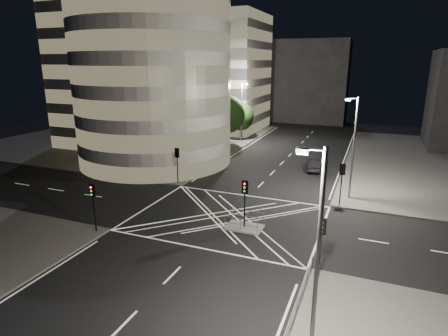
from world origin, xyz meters
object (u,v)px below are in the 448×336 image
at_px(street_lamp_left_near, 193,128).
at_px(street_lamp_right_near, 316,254).
at_px(sedan, 313,165).
at_px(street_lamp_left_far, 242,111).
at_px(traffic_signal_fl, 177,159).
at_px(traffic_signal_nl, 93,199).
at_px(street_lamp_right_far, 353,145).
at_px(traffic_signal_island, 245,195).
at_px(central_island, 244,227).
at_px(traffic_signal_fr, 342,176).
at_px(traffic_signal_nr, 321,237).

distance_m(street_lamp_left_near, street_lamp_right_near, 32.13).
xyz_separation_m(street_lamp_left_near, sedan, (13.94, 5.97, -4.81)).
distance_m(street_lamp_left_far, street_lamp_right_near, 47.88).
bearing_deg(street_lamp_right_near, street_lamp_left_far, 113.21).
xyz_separation_m(traffic_signal_fl, traffic_signal_nl, (0.00, -13.60, 0.00)).
bearing_deg(street_lamp_left_far, street_lamp_right_far, -48.06).
relative_size(street_lamp_left_near, street_lamp_left_far, 1.00).
relative_size(traffic_signal_island, street_lamp_left_far, 0.40).
bearing_deg(traffic_signal_fl, traffic_signal_island, -37.54).
relative_size(street_lamp_right_far, sedan, 2.25).
bearing_deg(traffic_signal_fl, traffic_signal_nl, -90.00).
distance_m(traffic_signal_nl, street_lamp_left_far, 36.90).
relative_size(traffic_signal_island, sedan, 0.90).
bearing_deg(traffic_signal_nl, street_lamp_right_far, 40.91).
bearing_deg(traffic_signal_nl, central_island, 26.14).
bearing_deg(traffic_signal_fr, street_lamp_left_far, 128.17).
height_order(traffic_signal_nr, traffic_signal_island, same).
bearing_deg(sedan, traffic_signal_fr, 100.41).
relative_size(street_lamp_left_near, sedan, 2.25).
xyz_separation_m(central_island, street_lamp_left_near, (-11.44, 13.50, 5.47)).
bearing_deg(traffic_signal_nr, traffic_signal_fr, 90.00).
distance_m(traffic_signal_fr, sedan, 12.17).
bearing_deg(street_lamp_right_near, traffic_signal_fr, 91.75).
xyz_separation_m(central_island, traffic_signal_fr, (6.80, 8.30, 2.84)).
xyz_separation_m(traffic_signal_fl, street_lamp_left_near, (-0.64, 5.20, 2.63)).
height_order(street_lamp_right_near, sedan, street_lamp_right_near).
xyz_separation_m(traffic_signal_nl, sedan, (13.30, 24.77, -2.18)).
bearing_deg(sedan, street_lamp_left_far, -51.41).
distance_m(traffic_signal_nl, street_lamp_right_far, 24.27).
distance_m(traffic_signal_nr, street_lamp_left_near, 26.32).
relative_size(traffic_signal_fr, street_lamp_left_far, 0.40).
height_order(central_island, street_lamp_right_far, street_lamp_right_far).
xyz_separation_m(traffic_signal_nl, street_lamp_left_far, (-0.64, 36.80, 2.63)).
bearing_deg(street_lamp_left_near, street_lamp_right_near, -54.03).
xyz_separation_m(traffic_signal_island, street_lamp_right_far, (7.44, 10.50, 2.63)).
bearing_deg(street_lamp_left_far, traffic_signal_fl, -88.43).
bearing_deg(central_island, traffic_signal_island, 0.00).
bearing_deg(traffic_signal_fr, traffic_signal_nl, -142.31).
height_order(traffic_signal_fl, traffic_signal_fr, same).
bearing_deg(traffic_signal_island, street_lamp_right_far, 54.70).
bearing_deg(street_lamp_right_near, street_lamp_right_far, 90.00).
xyz_separation_m(central_island, traffic_signal_fl, (-10.80, 8.30, 2.84)).
relative_size(central_island, street_lamp_right_near, 0.30).
xyz_separation_m(traffic_signal_fr, sedan, (-4.30, 11.17, -2.18)).
relative_size(traffic_signal_fl, sedan, 0.90).
distance_m(street_lamp_left_near, street_lamp_right_far, 19.11).
bearing_deg(street_lamp_left_far, traffic_signal_nr, -63.64).
bearing_deg(street_lamp_left_far, street_lamp_left_near, -90.00).
relative_size(traffic_signal_fl, traffic_signal_nl, 1.00).
height_order(traffic_signal_nl, traffic_signal_fr, same).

